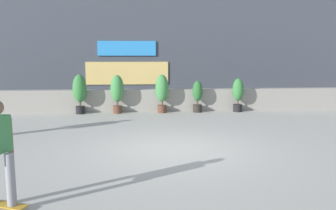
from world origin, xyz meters
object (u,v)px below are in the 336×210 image
object	(u,v)px
potted_plant_3	(198,95)
potted_plant_4	(238,93)
potted_plant_2	(162,91)
potted_plant_0	(80,91)
potted_plant_1	(117,91)

from	to	relation	value
potted_plant_3	potted_plant_4	xyz separation A→B (m)	(1.66, 0.00, 0.07)
potted_plant_2	potted_plant_4	bearing A→B (deg)	0.00
potted_plant_0	potted_plant_2	bearing A→B (deg)	0.00
potted_plant_1	potted_plant_4	xyz separation A→B (m)	(4.88, 0.00, -0.12)
potted_plant_2	potted_plant_4	world-z (taller)	potted_plant_2
potted_plant_0	potted_plant_4	size ratio (longest dim) A/B	1.14
potted_plant_4	potted_plant_3	bearing A→B (deg)	180.00
potted_plant_3	potted_plant_4	distance (m)	1.67
potted_plant_2	potted_plant_0	bearing A→B (deg)	180.00
potted_plant_2	potted_plant_3	distance (m)	1.45
potted_plant_0	potted_plant_3	world-z (taller)	potted_plant_0
potted_plant_0	potted_plant_3	distance (m)	4.68
potted_plant_4	potted_plant_2	bearing A→B (deg)	180.00
potted_plant_1	potted_plant_2	bearing A→B (deg)	0.00
potted_plant_3	potted_plant_4	size ratio (longest dim) A/B	0.94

